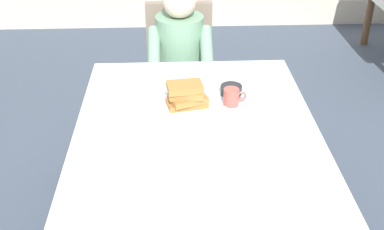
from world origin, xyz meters
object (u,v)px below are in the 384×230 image
knife_right_of_plate (226,110)px  spoon_near_edge (193,145)px  fork_left_of_plate (147,111)px  diner_person (180,55)px  plate_breakfast (187,107)px  breakfast_stack (186,95)px  dining_table_main (197,148)px  chair_diner (180,65)px  syrup_pitcher (143,86)px  cup_coffee (232,97)px  bowl_butter (231,90)px

knife_right_of_plate → spoon_near_edge: (-0.17, -0.29, 0.00)m
fork_left_of_plate → diner_person: bearing=-5.6°
plate_breakfast → knife_right_of_plate: size_ratio=1.40×
breakfast_stack → spoon_near_edge: (0.02, -0.31, -0.07)m
breakfast_stack → spoon_near_edge: 0.32m
dining_table_main → chair_diner: (-0.05, 1.17, -0.12)m
syrup_pitcher → knife_right_of_plate: (0.40, -0.19, -0.04)m
diner_person → plate_breakfast: diner_person is taller
breakfast_stack → fork_left_of_plate: (-0.19, -0.02, -0.07)m
cup_coffee → spoon_near_edge: cup_coffee is taller
cup_coffee → bowl_butter: (0.01, 0.11, -0.02)m
diner_person → dining_table_main: bearing=93.0°
fork_left_of_plate → knife_right_of_plate: same height
chair_diner → syrup_pitcher: bearing=75.8°
diner_person → bowl_butter: bearing=110.3°
bowl_butter → breakfast_stack: bearing=-148.2°
plate_breakfast → diner_person: bearing=91.0°
breakfast_stack → syrup_pitcher: breakfast_stack is taller
spoon_near_edge → knife_right_of_plate: bearing=72.4°
bowl_butter → spoon_near_edge: 0.51m
syrup_pitcher → spoon_near_edge: (0.23, -0.49, -0.04)m
plate_breakfast → fork_left_of_plate: bearing=-174.0°
diner_person → fork_left_of_plate: bearing=78.0°
knife_right_of_plate → spoon_near_edge: 0.34m
dining_table_main → spoon_near_edge: (-0.02, -0.11, 0.09)m
plate_breakfast → cup_coffee: cup_coffee is taller
diner_person → plate_breakfast: (0.01, -0.81, 0.08)m
dining_table_main → diner_person: bearing=93.0°
syrup_pitcher → spoon_near_edge: 0.54m
fork_left_of_plate → cup_coffee: bearing=-76.4°
cup_coffee → spoon_near_edge: (-0.21, -0.34, -0.04)m
fork_left_of_plate → bowl_butter: bearing=-62.2°
cup_coffee → bowl_butter: bearing=84.2°
syrup_pitcher → breakfast_stack: bearing=-38.7°
breakfast_stack → fork_left_of_plate: bearing=-173.3°
plate_breakfast → spoon_near_edge: bearing=-87.2°
breakfast_stack → knife_right_of_plate: 0.21m
breakfast_stack → syrup_pitcher: 0.28m
cup_coffee → knife_right_of_plate: cup_coffee is taller
dining_table_main → chair_diner: bearing=92.6°
chair_diner → plate_breakfast: size_ratio=3.32×
chair_diner → diner_person: size_ratio=0.83×
breakfast_stack → spoon_near_edge: breakfast_stack is taller
diner_person → syrup_pitcher: (-0.20, -0.64, 0.11)m
diner_person → cup_coffee: bearing=106.8°
plate_breakfast → fork_left_of_plate: plate_breakfast is taller
chair_diner → spoon_near_edge: chair_diner is taller
bowl_butter → fork_left_of_plate: bearing=-158.5°
syrup_pitcher → fork_left_of_plate: size_ratio=0.44×
bowl_butter → syrup_pitcher: 0.45m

